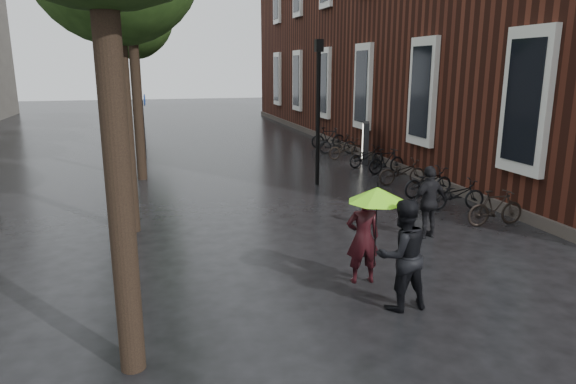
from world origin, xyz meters
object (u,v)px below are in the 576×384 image
object	(u,v)px
person_burgundy	(363,238)
lamp_post	(318,99)
ad_lightbox	(365,143)
person_black	(402,255)
pedestrian_walking	(429,202)
parked_bicycles	(380,161)

from	to	relation	value
person_burgundy	lamp_post	xyz separation A→B (m)	(1.75, 7.78, 1.98)
person_burgundy	lamp_post	world-z (taller)	lamp_post
ad_lightbox	person_black	bearing A→B (deg)	-88.13
pedestrian_walking	parked_bicycles	bearing A→B (deg)	-120.77
person_black	pedestrian_walking	world-z (taller)	person_black
person_burgundy	pedestrian_walking	distance (m)	3.15
parked_bicycles	pedestrian_walking	bearing A→B (deg)	-106.74
person_burgundy	parked_bicycles	bearing A→B (deg)	-111.00
person_burgundy	ad_lightbox	distance (m)	12.10
parked_bicycles	person_burgundy	bearing A→B (deg)	-117.11
person_burgundy	person_black	bearing A→B (deg)	105.33
person_burgundy	pedestrian_walking	bearing A→B (deg)	-135.57
person_burgundy	person_black	xyz separation A→B (m)	(0.18, -1.12, 0.06)
pedestrian_walking	lamp_post	distance (m)	6.20
person_black	parked_bicycles	size ratio (longest dim) A/B	0.14
person_black	parked_bicycles	bearing A→B (deg)	-116.86
person_black	pedestrian_walking	xyz separation A→B (m)	(2.29, 3.08, -0.08)
person_black	lamp_post	world-z (taller)	lamp_post
lamp_post	pedestrian_walking	bearing A→B (deg)	-82.90
person_black	ad_lightbox	distance (m)	13.07
person_black	pedestrian_walking	bearing A→B (deg)	-129.92
person_burgundy	pedestrian_walking	size ratio (longest dim) A/B	1.02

